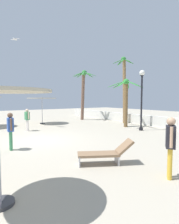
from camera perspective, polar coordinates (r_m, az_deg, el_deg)
name	(u,v)px	position (r m, az deg, el deg)	size (l,w,h in m)	color
ground_plane	(39,140)	(10.28, -15.81, -8.58)	(56.00, 56.00, 0.00)	#B2A893
boundary_wall	(150,121)	(16.02, 18.73, -2.58)	(25.20, 0.30, 0.85)	silver
patio_umbrella_0	(42,99)	(16.72, -14.82, 3.89)	(2.55, 2.55, 2.44)	#333338
palm_tree_0	(83,89)	(19.23, -1.99, 7.31)	(2.60, 2.60, 5.26)	brown
palm_tree_1	(124,83)	(17.12, 10.90, 8.93)	(2.02, 1.84, 6.13)	olive
palm_tree_2	(126,96)	(14.64, 11.43, 5.05)	(2.98, 2.83, 3.83)	brown
lamp_post_1	(142,93)	(13.24, 16.19, 5.92)	(0.39, 0.39, 4.25)	black
lounge_chair_0	(105,153)	(6.35, 5.07, -12.74)	(1.38, 1.92, 0.84)	#B7B7BC
guest_0	(170,141)	(5.54, 24.24, -8.49)	(0.41, 0.47, 1.73)	gold
guest_1	(10,128)	(8.56, -23.75, -4.54)	(0.56, 0.26, 1.64)	#3F8C59
guest_2	(27,118)	(13.28, -19.13, -1.72)	(0.56, 0.29, 1.55)	silver
seagull_0	(15,39)	(15.38, -22.46, 20.54)	(0.93, 0.52, 0.16)	white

